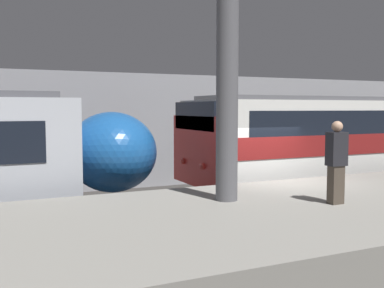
% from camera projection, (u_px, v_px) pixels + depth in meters
% --- Properties ---
extents(ground_plane, '(120.00, 120.00, 0.00)m').
position_uv_depth(ground_plane, '(279.00, 222.00, 11.99)').
color(ground_plane, '#33302D').
extents(platform, '(40.00, 5.34, 1.14)m').
position_uv_depth(platform, '(353.00, 225.00, 9.53)').
color(platform, gray).
rests_on(platform, ground).
extents(station_rear_barrier, '(50.00, 0.15, 4.35)m').
position_uv_depth(station_rear_barrier, '(181.00, 130.00, 17.80)').
color(station_rear_barrier, '#939399').
rests_on(station_rear_barrier, ground).
extents(support_pillar_near, '(0.45, 0.45, 4.07)m').
position_uv_depth(support_pillar_near, '(227.00, 101.00, 9.12)').
color(support_pillar_near, '#56565B').
rests_on(support_pillar_near, platform).
extents(train_boxy, '(15.24, 3.11, 3.42)m').
position_uv_depth(train_boxy, '(379.00, 143.00, 16.54)').
color(train_boxy, black).
rests_on(train_boxy, ground).
extents(person_waiting, '(0.38, 0.24, 1.65)m').
position_uv_depth(person_waiting, '(336.00, 160.00, 8.86)').
color(person_waiting, '#473D33').
rests_on(person_waiting, platform).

